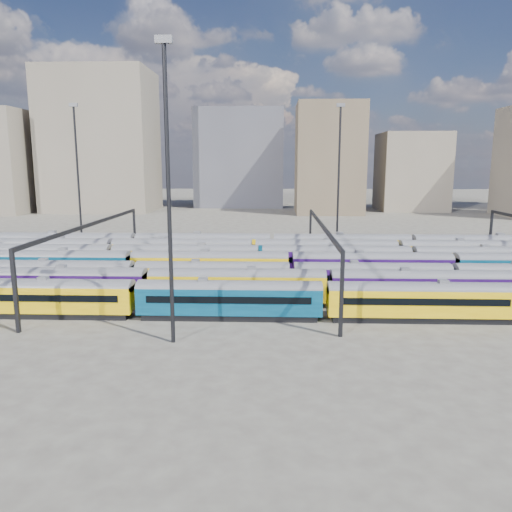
{
  "coord_description": "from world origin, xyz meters",
  "views": [
    {
      "loc": [
        3.87,
        -63.78,
        15.6
      ],
      "look_at": [
        1.4,
        3.95,
        3.0
      ],
      "focal_mm": 35.0,
      "sensor_mm": 36.0,
      "label": 1
    }
  ],
  "objects_px": {
    "rake_0": "(421,297)",
    "rake_2": "(135,273)",
    "rake_1": "(148,282)",
    "mast_2": "(168,183)"
  },
  "relations": [
    {
      "from": "rake_0",
      "to": "rake_2",
      "type": "height_order",
      "value": "rake_0"
    },
    {
      "from": "mast_2",
      "to": "rake_2",
      "type": "bearing_deg",
      "value": 115.41
    },
    {
      "from": "rake_1",
      "to": "mast_2",
      "type": "relative_size",
      "value": 4.69
    },
    {
      "from": "mast_2",
      "to": "rake_0",
      "type": "bearing_deg",
      "value": 16.5
    },
    {
      "from": "rake_0",
      "to": "rake_2",
      "type": "relative_size",
      "value": 0.84
    },
    {
      "from": "rake_0",
      "to": "rake_2",
      "type": "xyz_separation_m",
      "value": [
        -31.7,
        10.0,
        -0.02
      ]
    },
    {
      "from": "rake_0",
      "to": "mast_2",
      "type": "xyz_separation_m",
      "value": [
        -23.63,
        -7.0,
        11.5
      ]
    },
    {
      "from": "rake_0",
      "to": "rake_1",
      "type": "relative_size",
      "value": 0.8
    },
    {
      "from": "rake_0",
      "to": "mast_2",
      "type": "bearing_deg",
      "value": -163.5
    },
    {
      "from": "rake_0",
      "to": "rake_1",
      "type": "distance_m",
      "value": 29.26
    }
  ]
}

